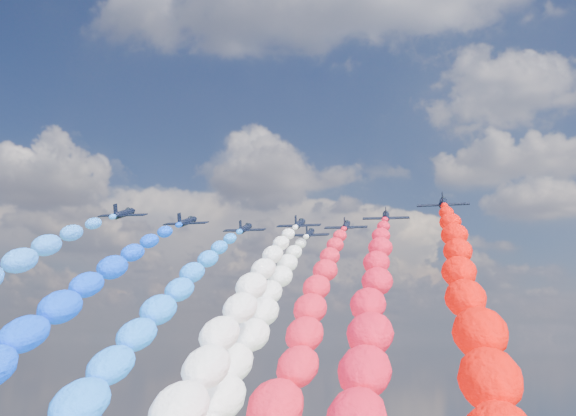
# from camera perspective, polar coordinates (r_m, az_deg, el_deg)

# --- Properties ---
(jet_0) EXTENTS (9.04, 12.08, 5.68)m
(jet_0) POSITION_cam_1_polar(r_m,az_deg,el_deg) (130.39, -13.21, -0.44)
(jet_0) COLOR black
(jet_1) EXTENTS (8.95, 12.01, 5.68)m
(jet_1) POSITION_cam_1_polar(r_m,az_deg,el_deg) (137.20, -8.23, -1.11)
(jet_1) COLOR black
(trail_1) EXTENTS (6.01, 98.88, 48.79)m
(trail_1) POSITION_cam_1_polar(r_m,az_deg,el_deg) (88.49, -19.35, -10.26)
(trail_1) COLOR #083FED
(jet_2) EXTENTS (8.71, 11.84, 5.68)m
(jet_2) POSITION_cam_1_polar(r_m,az_deg,el_deg) (144.38, -3.51, -1.67)
(jet_2) COLOR black
(trail_2) EXTENTS (6.01, 98.88, 48.79)m
(trail_2) POSITION_cam_1_polar(r_m,az_deg,el_deg) (93.84, -11.29, -10.64)
(trail_2) COLOR #1C75FF
(jet_3) EXTENTS (8.61, 11.76, 5.68)m
(jet_3) POSITION_cam_1_polar(r_m,az_deg,el_deg) (138.38, 0.93, -1.30)
(jet_3) COLOR black
(trail_3) EXTENTS (6.01, 98.88, 48.79)m
(trail_3) POSITION_cam_1_polar(r_m,az_deg,el_deg) (86.55, -4.70, -10.82)
(trail_3) COLOR white
(jet_4) EXTENTS (8.75, 11.86, 5.68)m
(jet_4) POSITION_cam_1_polar(r_m,az_deg,el_deg) (150.88, 1.76, -2.08)
(jet_4) COLOR black
(trail_4) EXTENTS (6.01, 98.88, 48.79)m
(trail_4) POSITION_cam_1_polar(r_m,az_deg,el_deg) (98.97, -2.71, -10.82)
(trail_4) COLOR white
(jet_5) EXTENTS (8.85, 11.93, 5.68)m
(jet_5) POSITION_cam_1_polar(r_m,az_deg,el_deg) (141.07, 4.75, -1.44)
(jet_5) COLOR black
(trail_5) EXTENTS (6.01, 98.88, 48.79)m
(trail_5) POSITION_cam_1_polar(r_m,az_deg,el_deg) (88.55, 1.63, -10.85)
(trail_5) COLOR red
(jet_6) EXTENTS (9.00, 12.05, 5.68)m
(jet_6) POSITION_cam_1_polar(r_m,az_deg,el_deg) (131.15, 7.98, -0.68)
(jet_6) COLOR black
(trail_6) EXTENTS (6.01, 98.88, 48.79)m
(trail_6) POSITION_cam_1_polar(r_m,az_deg,el_deg) (78.19, 6.72, -10.81)
(trail_6) COLOR red
(jet_7) EXTENTS (9.24, 12.21, 5.68)m
(jet_7) POSITION_cam_1_polar(r_m,az_deg,el_deg) (119.90, 12.51, 0.41)
(jet_7) COLOR black
(trail_7) EXTENTS (6.01, 98.88, 48.79)m
(trail_7) POSITION_cam_1_polar(r_m,az_deg,el_deg) (66.76, 14.80, -10.58)
(trail_7) COLOR #F10B04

